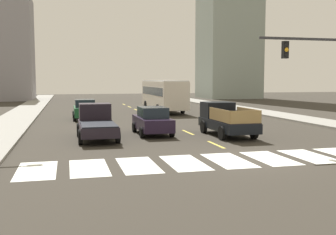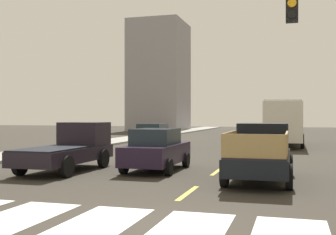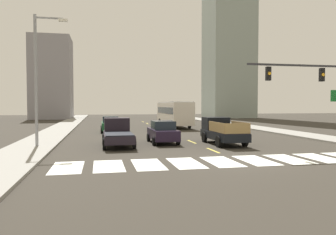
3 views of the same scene
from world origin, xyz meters
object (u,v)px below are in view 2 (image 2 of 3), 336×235
at_px(sedan_near_right, 157,150).
at_px(city_bus, 284,120).
at_px(pickup_stakebed, 261,153).
at_px(pickup_dark, 71,148).
at_px(sedan_near_left, 153,136).

bearing_deg(sedan_near_right, city_bus, 74.48).
height_order(pickup_stakebed, pickup_dark, same).
xyz_separation_m(pickup_stakebed, sedan_near_right, (-4.28, 1.27, -0.08)).
distance_m(pickup_dark, sedan_near_right, 3.57).
relative_size(pickup_dark, city_bus, 0.48).
xyz_separation_m(city_bus, sedan_near_left, (-8.39, -6.25, -1.09)).
bearing_deg(pickup_dark, city_bus, 67.66).
relative_size(pickup_stakebed, pickup_dark, 1.00).
bearing_deg(pickup_stakebed, pickup_dark, 176.81).
height_order(city_bus, sedan_near_right, city_bus).
distance_m(pickup_dark, sedan_near_left, 11.42).
distance_m(city_bus, sedan_near_left, 10.52).
xyz_separation_m(pickup_dark, sedan_near_left, (-0.17, 11.42, -0.06)).
bearing_deg(pickup_dark, pickup_stakebed, -0.85).
height_order(pickup_dark, city_bus, city_bus).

